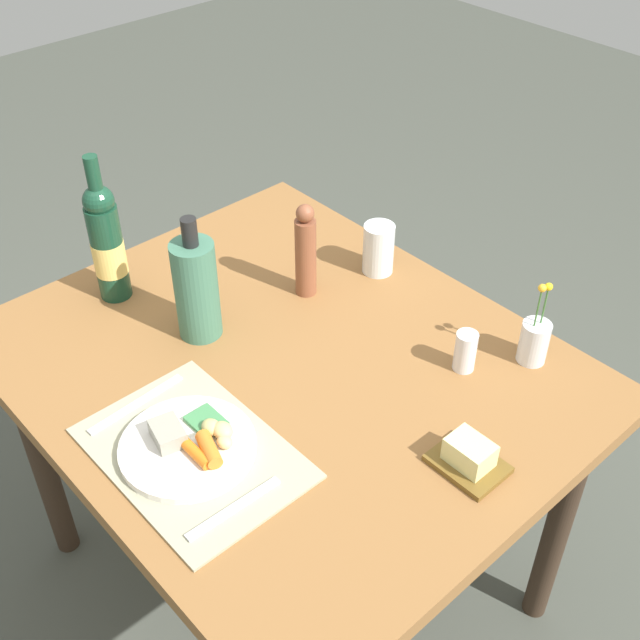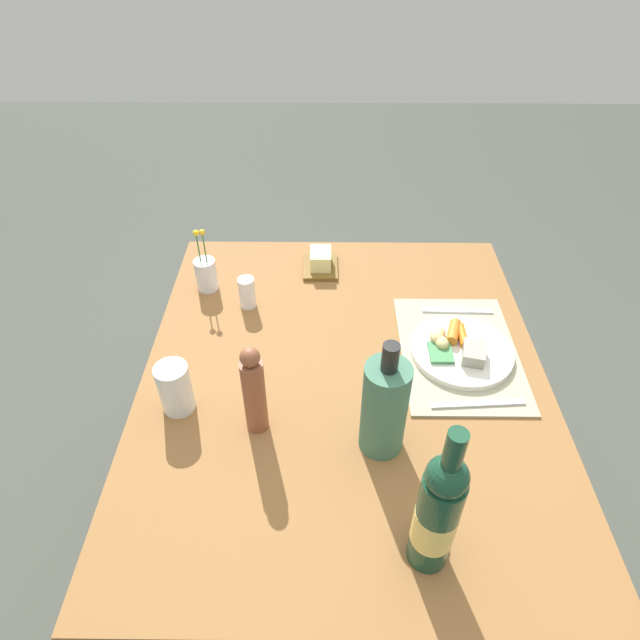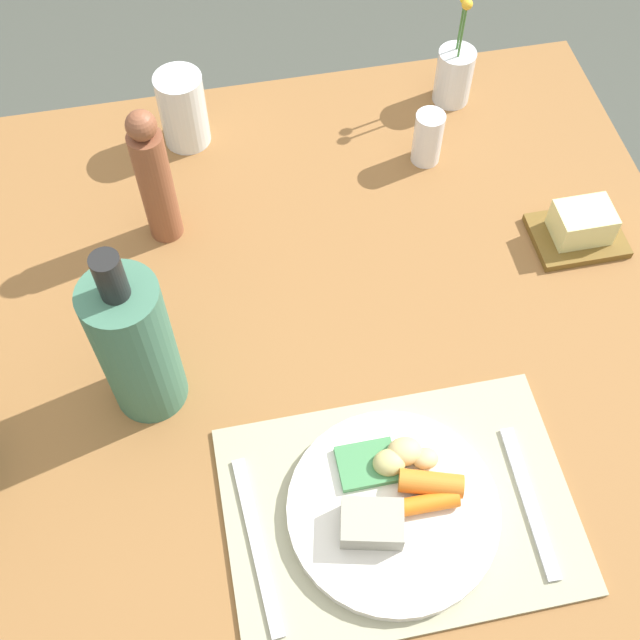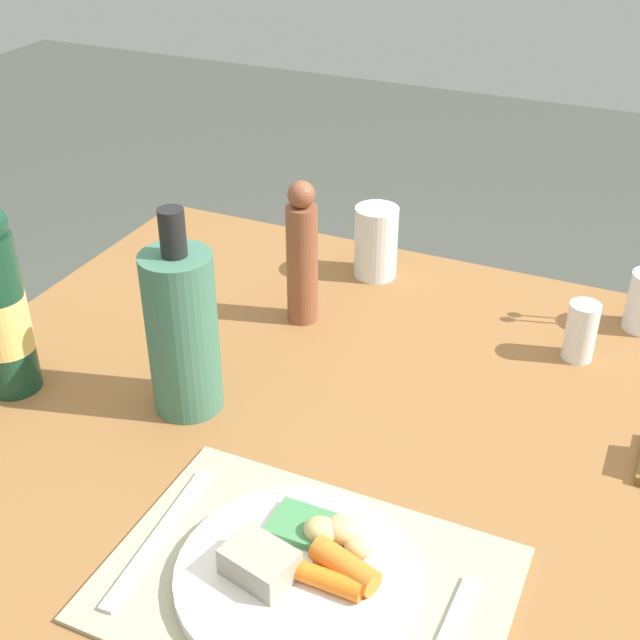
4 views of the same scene
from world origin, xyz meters
TOP-DOWN VIEW (x-y plane):
  - ground_plane at (0.00, 0.00)m, footprint 8.00×8.00m
  - dining_table at (0.00, 0.00)m, footprint 1.15×0.96m
  - placemat at (0.08, -0.29)m, footprint 0.41×0.29m
  - dinner_plate at (0.07, -0.28)m, footprint 0.25×0.25m
  - fork at (-0.09, -0.30)m, footprint 0.03×0.21m
  - knife at (0.23, -0.31)m, footprint 0.02×0.19m
  - butter_dish at (0.43, 0.06)m, footprint 0.13×0.10m
  - wine_bottle at (-0.43, -0.13)m, footprint 0.07×0.07m
  - pepper_mill at (-0.15, 0.19)m, footprint 0.05×0.05m
  - salt_shaker at (0.26, 0.26)m, footprint 0.04×0.04m
  - water_tumbler at (-0.10, 0.37)m, footprint 0.07×0.07m
  - flower_vase at (0.33, 0.38)m, footprint 0.06×0.06m
  - cooler_bottle at (-0.20, -0.07)m, footprint 0.09×0.09m

SIDE VIEW (x-z plane):
  - ground_plane at x=0.00m, z-range 0.00..0.00m
  - dining_table at x=0.00m, z-range 0.29..1.04m
  - placemat at x=0.08m, z-range 0.76..0.76m
  - fork at x=-0.09m, z-range 0.76..0.77m
  - knife at x=0.23m, z-range 0.76..0.77m
  - dinner_plate at x=0.07m, z-range 0.75..0.80m
  - butter_dish at x=0.43m, z-range 0.75..0.81m
  - salt_shaker at x=0.26m, z-range 0.76..0.84m
  - flower_vase at x=0.33m, z-range 0.71..0.90m
  - water_tumbler at x=-0.10m, z-range 0.75..0.87m
  - pepper_mill at x=-0.15m, z-range 0.75..0.98m
  - cooler_bottle at x=-0.20m, z-range 0.73..1.01m
  - wine_bottle at x=-0.43m, z-range 0.72..1.07m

